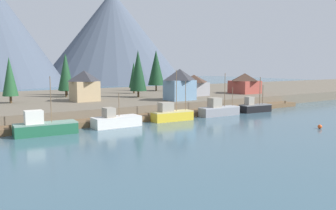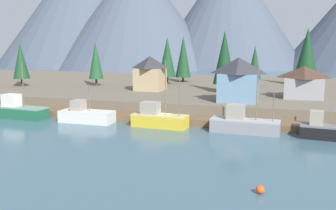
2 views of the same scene
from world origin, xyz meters
name	(u,v)px [view 1 (image 1 of 2)]	position (x,y,z in m)	size (l,w,h in m)	color
ground_plane	(120,111)	(0.00, 20.00, -0.50)	(400.00, 400.00, 1.00)	#3D5B6B
dock	(161,116)	(0.00, 1.99, 0.50)	(80.00, 4.00, 1.60)	brown
shoreline_bank	(100,100)	(0.00, 32.00, 1.25)	(400.00, 56.00, 2.50)	#665B4C
mountain_far_ridge	(113,37)	(58.62, 147.19, 28.14)	(89.44, 89.44, 56.28)	#475160
fishing_boat_green	(44,127)	(-23.65, -1.95, 1.24)	(9.29, 3.63, 8.80)	#1E5B3D
fishing_boat_white	(116,121)	(-11.68, -1.74, 1.08)	(8.24, 3.17, 5.80)	silver
fishing_boat_yellow	(171,114)	(-0.13, -1.66, 1.26)	(8.14, 3.08, 9.54)	gold
fishing_boat_grey	(218,110)	(11.90, -1.60, 1.27)	(9.19, 2.94, 8.81)	gray
fishing_boat_black	(255,107)	(22.62, -1.79, 1.08)	(7.59, 3.33, 7.82)	black
house_blue	(180,84)	(9.79, 9.23, 6.17)	(6.50, 4.91, 7.17)	#6689A8
house_tan	(84,85)	(-8.99, 19.57, 5.99)	(5.63, 5.71, 6.83)	tan
house_grey	(194,85)	(20.04, 16.96, 5.32)	(6.68, 5.87, 5.51)	gray
house_red	(245,83)	(37.06, 15.03, 5.43)	(7.19, 7.22, 5.74)	#9E4238
conifer_near_left	(134,75)	(10.52, 32.41, 7.72)	(2.87, 2.87, 8.88)	#4C3823
conifer_near_right	(10,77)	(-23.55, 24.17, 8.09)	(3.20, 3.20, 9.71)	#4C3823
conifer_mid_left	(66,72)	(-7.05, 37.97, 8.63)	(3.78, 3.78, 11.16)	#4C3823
conifer_mid_right	(138,70)	(5.62, 21.13, 9.19)	(4.20, 4.20, 11.79)	#4C3823
conifer_back_left	(65,72)	(-9.21, 31.81, 8.75)	(3.89, 3.89, 10.80)	#4C3823
conifer_centre	(156,68)	(21.33, 37.66, 9.78)	(5.14, 5.14, 12.77)	#4C3823
channel_buoy	(320,127)	(15.48, -22.33, 0.35)	(0.70, 0.70, 0.70)	#E04C19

